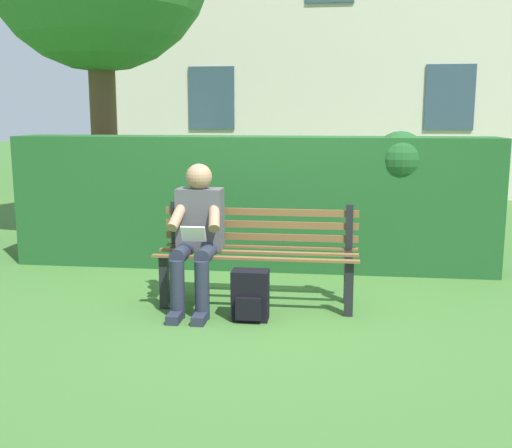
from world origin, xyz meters
TOP-DOWN VIEW (x-y plane):
  - ground at (0.00, 0.00)m, footprint 60.00×60.00m
  - park_bench at (0.00, -0.08)m, footprint 1.68×0.51m
  - person_seated at (0.49, 0.10)m, footprint 0.44×0.73m
  - hedge_backdrop at (0.21, -1.39)m, footprint 5.02×0.66m
  - building_facade at (-0.47, -8.43)m, footprint 9.02×2.86m
  - backpack at (0.01, 0.38)m, footprint 0.29×0.25m

SIDE VIEW (x-z plane):
  - ground at x=0.00m, z-range 0.00..0.00m
  - backpack at x=0.01m, z-range 0.00..0.40m
  - park_bench at x=0.00m, z-range 0.02..0.87m
  - person_seated at x=0.49m, z-range 0.04..1.24m
  - hedge_backdrop at x=0.21m, z-range 0.00..1.44m
  - building_facade at x=-0.47m, z-range 0.00..6.84m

